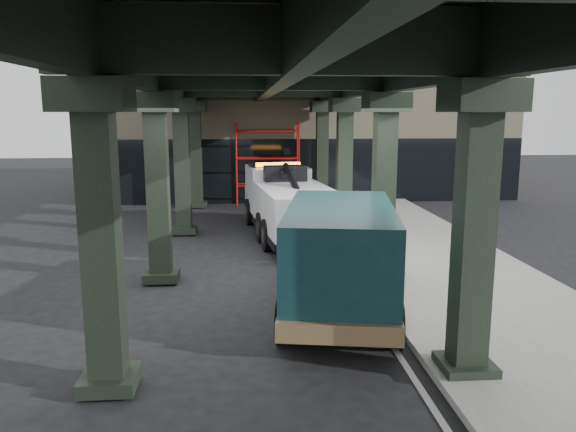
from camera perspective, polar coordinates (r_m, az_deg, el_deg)
name	(u,v)px	position (r m, az deg, el deg)	size (l,w,h in m)	color
ground	(294,303)	(13.57, 0.64, -8.85)	(90.00, 90.00, 0.00)	black
sidewalk	(448,273)	(16.41, 15.91, -5.54)	(5.00, 40.00, 0.15)	gray
lane_stripe	(349,277)	(15.69, 6.20, -6.20)	(0.12, 38.00, 0.01)	silver
viaduct	(272,74)	(14.80, -1.63, 14.23)	(7.40, 32.00, 6.40)	black
building	(298,121)	(32.91, 0.99, 9.64)	(22.00, 10.00, 8.00)	#C6B793
scaffolding	(267,162)	(27.53, -2.12, 5.52)	(3.08, 0.88, 4.00)	red
tow_truck	(287,201)	(20.56, -0.11, 1.58)	(3.19, 8.37, 2.68)	black
towed_van	(340,254)	(12.76, 5.31, -3.86)	(3.36, 6.46, 2.50)	#0F3338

